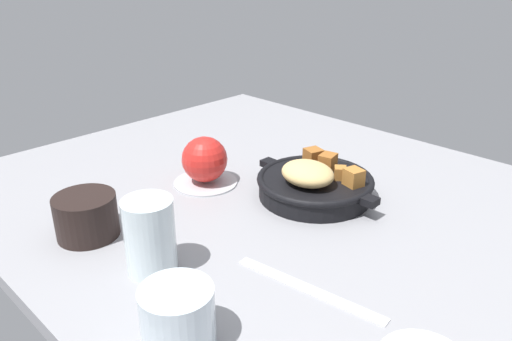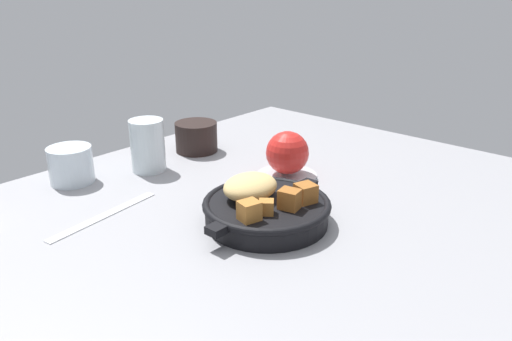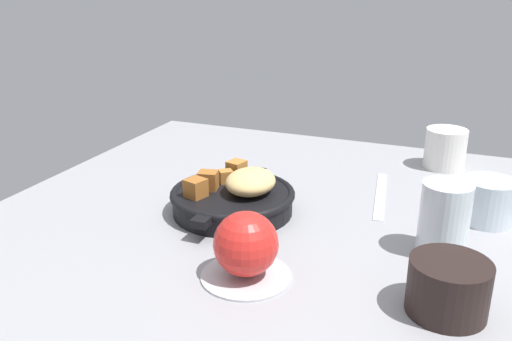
% 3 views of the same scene
% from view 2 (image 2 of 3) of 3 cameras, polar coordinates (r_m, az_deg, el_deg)
% --- Properties ---
extents(ground_plane, '(1.04, 0.86, 0.02)m').
position_cam_2_polar(ground_plane, '(0.87, 1.37, -4.42)').
color(ground_plane, gray).
extents(cast_iron_skillet, '(0.24, 0.20, 0.07)m').
position_cam_2_polar(cast_iron_skillet, '(0.79, 1.03, -4.11)').
color(cast_iron_skillet, black).
rests_on(cast_iron_skillet, ground_plane).
extents(saucer_plate, '(0.12, 0.12, 0.01)m').
position_cam_2_polar(saucer_plate, '(0.98, 3.52, -0.43)').
color(saucer_plate, '#B7BABF').
rests_on(saucer_plate, ground_plane).
extents(red_apple, '(0.08, 0.08, 0.08)m').
position_cam_2_polar(red_apple, '(0.96, 3.58, 2.03)').
color(red_apple, red).
rests_on(red_apple, saucer_plate).
extents(butter_knife, '(0.21, 0.04, 0.00)m').
position_cam_2_polar(butter_knife, '(0.85, -16.83, -4.88)').
color(butter_knife, silver).
rests_on(butter_knife, ground_plane).
extents(water_glass_short, '(0.08, 0.08, 0.07)m').
position_cam_2_polar(water_glass_short, '(1.00, -20.25, 0.61)').
color(water_glass_short, silver).
rests_on(water_glass_short, ground_plane).
extents(water_glass_tall, '(0.07, 0.07, 0.10)m').
position_cam_2_polar(water_glass_tall, '(1.01, -12.19, 2.79)').
color(water_glass_tall, silver).
rests_on(water_glass_tall, ground_plane).
extents(coffee_mug_dark, '(0.09, 0.09, 0.06)m').
position_cam_2_polar(coffee_mug_dark, '(1.11, -6.78, 3.81)').
color(coffee_mug_dark, black).
rests_on(coffee_mug_dark, ground_plane).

